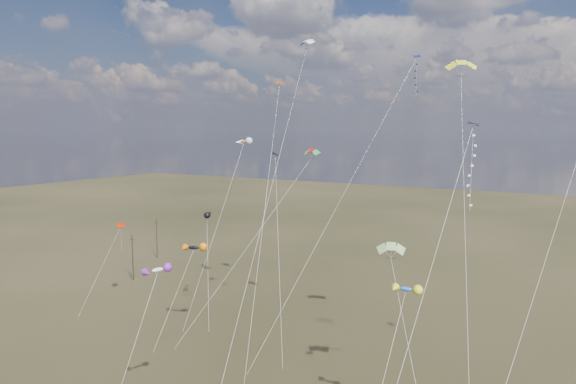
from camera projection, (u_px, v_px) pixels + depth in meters
The scene contains 16 objects.
utility_pole_near at pixel (133, 257), 88.73m from camera, with size 1.40×0.20×8.00m.
utility_pole_far at pixel (157, 238), 104.74m from camera, with size 1.40×0.20×8.00m.
diamond_navy_tall at pixel (404, 96), 61.01m from camera, with size 12.27×20.13×34.90m.
diamond_black_mid at pixel (277, 208), 62.78m from camera, with size 7.78×10.99×23.07m.
diamond_red_low at pixel (120, 240), 75.42m from camera, with size 2.01×7.90×12.28m.
diamond_navy_right at pixel (466, 183), 35.53m from camera, with size 4.26×14.67×26.50m.
diamond_orange_center at pixel (270, 167), 55.67m from camera, with size 8.31×20.53×31.72m.
parafoil_yellow at pixel (462, 64), 50.16m from camera, with size 7.71×21.40×33.25m.
parafoil_blue_white at pixel (306, 43), 65.11m from camera, with size 6.87×29.13×37.84m.
parafoil_striped at pixel (391, 247), 47.12m from camera, with size 8.90×11.72×15.98m.
parafoil_tricolor at pixel (311, 152), 65.84m from camera, with size 11.70×15.91×23.90m.
novelty_black_orange at pixel (193, 248), 63.63m from camera, with size 3.00×7.61×12.04m.
novelty_orange_black at pixel (207, 215), 71.74m from camera, with size 6.22×7.52×14.68m.
novelty_white_purple at pixel (157, 271), 43.37m from camera, with size 1.44×8.85×14.59m.
novelty_redwhite_stripe at pixel (244, 142), 75.59m from camera, with size 3.36×15.48×24.86m.
novelty_blue_yellow at pixel (406, 290), 40.87m from camera, with size 2.17×9.32×13.76m.
Camera 1 is at (28.66, -31.70, 25.90)m, focal length 32.00 mm.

